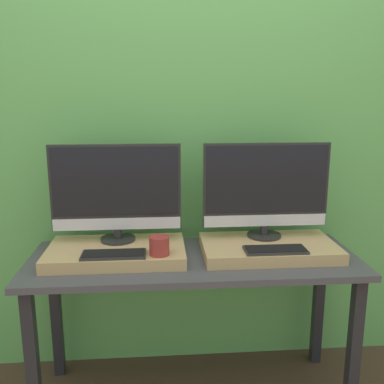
{
  "coord_description": "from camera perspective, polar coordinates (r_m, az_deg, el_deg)",
  "views": [
    {
      "loc": [
        -0.16,
        -1.59,
        1.46
      ],
      "look_at": [
        0.0,
        0.39,
        1.01
      ],
      "focal_mm": 40.0,
      "sensor_mm": 36.0,
      "label": 1
    }
  ],
  "objects": [
    {
      "name": "keyboard_right",
      "position": [
        1.96,
        11.06,
        -7.56
      ],
      "size": [
        0.28,
        0.11,
        0.01
      ],
      "color": "#2D2D2D",
      "rests_on": "wooden_riser_right"
    },
    {
      "name": "workbench",
      "position": [
        2.05,
        0.24,
        -11.09
      ],
      "size": [
        1.53,
        0.56,
        0.73
      ],
      "color": "#47474C",
      "rests_on": "ground_plane"
    },
    {
      "name": "monitor_left",
      "position": [
        2.03,
        -10.09,
        0.2
      ],
      "size": [
        0.61,
        0.17,
        0.46
      ],
      "color": "#282828",
      "rests_on": "wooden_riser_left"
    },
    {
      "name": "monitor_right",
      "position": [
        2.09,
        9.83,
        0.53
      ],
      "size": [
        0.61,
        0.17,
        0.46
      ],
      "color": "#282828",
      "rests_on": "wooden_riser_right"
    },
    {
      "name": "wooden_riser_left",
      "position": [
        2.03,
        -10.02,
        -7.91
      ],
      "size": [
        0.63,
        0.37,
        0.06
      ],
      "color": "tan",
      "rests_on": "workbench"
    },
    {
      "name": "wall_back",
      "position": [
        2.23,
        -0.5,
        8.53
      ],
      "size": [
        8.0,
        0.04,
        2.6
      ],
      "color": "#66B75B",
      "rests_on": "ground_plane"
    },
    {
      "name": "mug",
      "position": [
        1.88,
        -4.39,
        -7.15
      ],
      "size": [
        0.09,
        0.09,
        0.08
      ],
      "color": "#9E332D",
      "rests_on": "wooden_riser_left"
    },
    {
      "name": "wooden_riser_right",
      "position": [
        2.08,
        10.15,
        -7.36
      ],
      "size": [
        0.63,
        0.37,
        0.06
      ],
      "color": "tan",
      "rests_on": "workbench"
    },
    {
      "name": "keyboard_left",
      "position": [
        1.9,
        -10.39,
        -8.17
      ],
      "size": [
        0.28,
        0.11,
        0.01
      ],
      "color": "#2D2D2D",
      "rests_on": "wooden_riser_left"
    }
  ]
}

